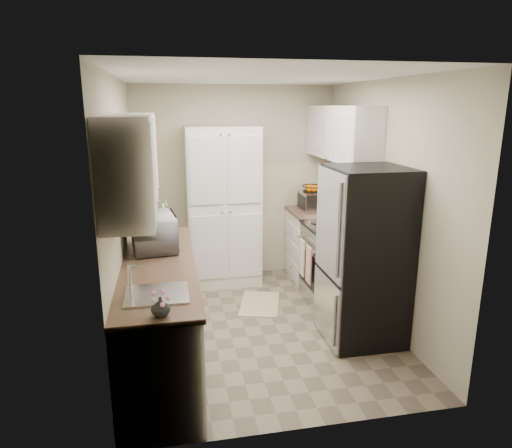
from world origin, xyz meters
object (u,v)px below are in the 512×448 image
object	(u,v)px
electric_range	(336,264)
refrigerator	(364,256)
toaster_oven	(314,201)
wine_bottle	(154,219)
microwave	(154,232)
pantry_cabinet	(223,207)

from	to	relation	value
electric_range	refrigerator	size ratio (longest dim) A/B	0.66
refrigerator	toaster_oven	world-z (taller)	refrigerator
wine_bottle	microwave	bearing A→B (deg)	-88.33
electric_range	microwave	world-z (taller)	microwave
wine_bottle	toaster_oven	size ratio (longest dim) A/B	0.72
wine_bottle	toaster_oven	world-z (taller)	wine_bottle
refrigerator	wine_bottle	size ratio (longest dim) A/B	5.49
refrigerator	electric_range	bearing A→B (deg)	87.52
microwave	wine_bottle	size ratio (longest dim) A/B	1.89
electric_range	refrigerator	world-z (taller)	refrigerator
electric_range	wine_bottle	size ratio (longest dim) A/B	3.65
electric_range	toaster_oven	distance (m)	1.02
microwave	toaster_oven	world-z (taller)	microwave
refrigerator	microwave	xyz separation A→B (m)	(-1.96, 0.39, 0.23)
pantry_cabinet	electric_range	bearing A→B (deg)	-38.22
refrigerator	wine_bottle	world-z (taller)	refrigerator
microwave	wine_bottle	distance (m)	0.55
electric_range	refrigerator	distance (m)	0.88
microwave	toaster_oven	bearing A→B (deg)	-64.76
wine_bottle	toaster_oven	distance (m)	2.13
toaster_oven	microwave	bearing A→B (deg)	-146.83
wine_bottle	refrigerator	bearing A→B (deg)	-25.30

